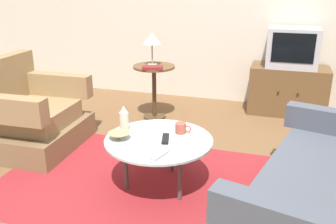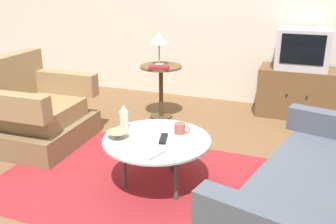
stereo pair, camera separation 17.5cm
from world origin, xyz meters
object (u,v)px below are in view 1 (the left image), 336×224
(tv_stand, at_px, (288,90))
(table_lamp, at_px, (152,40))
(vase, at_px, (124,119))
(tv_remote_silver, at_px, (160,155))
(coffee_table, at_px, (159,142))
(mug, at_px, (181,128))
(bowl, at_px, (119,136))
(book, at_px, (152,68))
(tv_remote_dark, at_px, (165,139))
(television, at_px, (293,47))
(side_table, at_px, (154,81))
(couch, at_px, (334,197))
(armchair, at_px, (29,117))

(tv_stand, xyz_separation_m, table_lamp, (-1.54, -0.67, 0.65))
(vase, distance_m, tv_remote_silver, 0.57)
(tv_stand, height_order, table_lamp, table_lamp)
(coffee_table, bearing_deg, mug, 50.56)
(mug, height_order, bowl, mug)
(book, bearing_deg, tv_remote_dark, -82.36)
(coffee_table, height_order, television, television)
(tv_remote_silver, xyz_separation_m, book, (-0.61, 1.58, 0.24))
(television, height_order, book, television)
(side_table, height_order, tv_remote_dark, side_table)
(coffee_table, distance_m, book, 1.42)
(couch, bearing_deg, table_lamp, 60.90)
(coffee_table, distance_m, side_table, 1.57)
(television, distance_m, mug, 2.16)
(vase, height_order, bowl, vase)
(coffee_table, bearing_deg, table_lamp, 111.09)
(armchair, height_order, tv_remote_dark, armchair)
(armchair, bearing_deg, bowl, 67.73)
(tv_stand, relative_size, book, 3.64)
(television, bearing_deg, table_lamp, -156.88)
(table_lamp, distance_m, vase, 1.46)
(side_table, xyz_separation_m, table_lamp, (-0.02, -0.01, 0.48))
(tv_stand, relative_size, television, 1.57)
(side_table, distance_m, bowl, 1.58)
(television, relative_size, mug, 4.39)
(book, bearing_deg, couch, -56.97)
(armchair, relative_size, coffee_table, 1.16)
(bowl, xyz_separation_m, book, (-0.21, 1.39, 0.22))
(armchair, height_order, side_table, armchair)
(table_lamp, xyz_separation_m, bowl, (0.27, -1.55, -0.50))
(tv_remote_silver, bearing_deg, television, 176.65)
(television, height_order, bowl, television)
(side_table, bearing_deg, couch, -43.54)
(couch, bearing_deg, book, 62.78)
(vase, bearing_deg, tv_remote_dark, -12.93)
(tv_remote_silver, bearing_deg, side_table, -142.93)
(table_lamp, height_order, bowl, table_lamp)
(table_lamp, height_order, book, table_lamp)
(couch, height_order, television, television)
(tv_stand, height_order, book, book)
(television, xyz_separation_m, book, (-1.49, -0.82, -0.17))
(armchair, xyz_separation_m, mug, (1.60, -0.18, 0.15))
(vase, relative_size, tv_remote_dark, 1.14)
(book, bearing_deg, table_lamp, 94.23)
(mug, bearing_deg, side_table, 117.66)
(tv_remote_silver, bearing_deg, coffee_table, -143.43)
(couch, height_order, mug, couch)
(couch, bearing_deg, mug, 83.65)
(couch, bearing_deg, tv_remote_silver, 105.48)
(tv_stand, distance_m, mug, 2.14)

